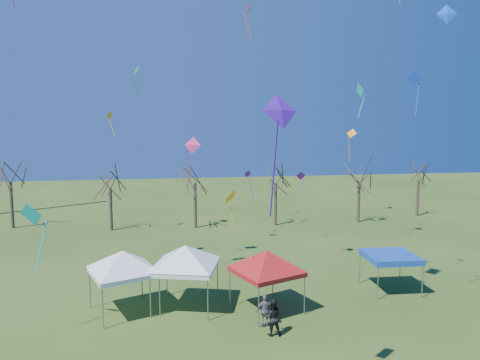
# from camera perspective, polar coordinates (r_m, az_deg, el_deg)

# --- Properties ---
(ground) EXTENTS (140.00, 140.00, 0.00)m
(ground) POSITION_cam_1_polar(r_m,az_deg,el_deg) (22.13, 5.40, -20.32)
(ground) COLOR #2E4B18
(ground) RESTS_ON ground
(tree_0) EXTENTS (3.83, 3.83, 8.44)m
(tree_0) POSITION_cam_1_polar(r_m,az_deg,el_deg) (49.03, -28.42, 1.76)
(tree_0) COLOR #3D2D21
(tree_0) RESTS_ON ground
(tree_1) EXTENTS (3.42, 3.42, 7.54)m
(tree_1) POSITION_cam_1_polar(r_m,az_deg,el_deg) (44.18, -17.00, 0.91)
(tree_1) COLOR #3D2D21
(tree_1) RESTS_ON ground
(tree_2) EXTENTS (3.71, 3.71, 8.18)m
(tree_2) POSITION_cam_1_polar(r_m,az_deg,el_deg) (43.62, -6.05, 1.76)
(tree_2) COLOR #3D2D21
(tree_2) RESTS_ON ground
(tree_3) EXTENTS (3.59, 3.59, 7.91)m
(tree_3) POSITION_cam_1_polar(r_m,az_deg,el_deg) (44.68, 4.79, 1.61)
(tree_3) COLOR #3D2D21
(tree_3) RESTS_ON ground
(tree_4) EXTENTS (3.58, 3.58, 7.89)m
(tree_4) POSITION_cam_1_polar(r_m,az_deg,el_deg) (47.86, 15.67, 1.70)
(tree_4) COLOR #3D2D21
(tree_4) RESTS_ON ground
(tree_5) EXTENTS (3.39, 3.39, 7.46)m
(tree_5) POSITION_cam_1_polar(r_m,az_deg,el_deg) (53.77, 22.77, 1.61)
(tree_5) COLOR #3D2D21
(tree_5) RESTS_ON ground
(tent_white_west) EXTENTS (4.26, 4.26, 4.02)m
(tent_white_west) POSITION_cam_1_polar(r_m,az_deg,el_deg) (24.56, -15.37, -9.61)
(tent_white_west) COLOR gray
(tent_white_west) RESTS_ON ground
(tent_white_mid) EXTENTS (4.54, 4.54, 4.18)m
(tent_white_mid) POSITION_cam_1_polar(r_m,az_deg,el_deg) (24.46, -7.31, -9.18)
(tent_white_mid) COLOR gray
(tent_white_mid) RESTS_ON ground
(tent_red) EXTENTS (4.22, 4.22, 3.98)m
(tent_red) POSITION_cam_1_polar(r_m,az_deg,el_deg) (23.92, 3.57, -9.90)
(tent_red) COLOR gray
(tent_red) RESTS_ON ground
(tent_blue) EXTENTS (3.17, 3.17, 2.34)m
(tent_blue) POSITION_cam_1_polar(r_m,az_deg,el_deg) (28.67, 19.42, -9.65)
(tent_blue) COLOR gray
(tent_blue) RESTS_ON ground
(person_grey) EXTENTS (1.02, 0.48, 1.70)m
(person_grey) POSITION_cam_1_polar(r_m,az_deg,el_deg) (22.88, 3.37, -17.00)
(person_grey) COLOR slate
(person_grey) RESTS_ON ground
(person_dark) EXTENTS (1.00, 0.84, 1.84)m
(person_dark) POSITION_cam_1_polar(r_m,az_deg,el_deg) (22.06, 4.40, -17.76)
(person_dark) COLOR black
(person_dark) RESTS_ON ground
(kite_1) EXTENTS (1.01, 1.08, 2.08)m
(kite_1) POSITION_cam_1_polar(r_m,az_deg,el_deg) (22.18, -1.35, -2.32)
(kite_1) COLOR yellow
(kite_1) RESTS_ON ground
(kite_19) EXTENTS (0.88, 0.61, 2.29)m
(kite_19) POSITION_cam_1_polar(r_m,az_deg,el_deg) (38.15, 8.12, 0.49)
(kite_19) COLOR purple
(kite_19) RESTS_ON ground
(kite_13) EXTENTS (0.81, 0.95, 2.26)m
(kite_13) POSITION_cam_1_polar(r_m,az_deg,el_deg) (41.74, -17.03, 8.15)
(kite_13) COLOR yellow
(kite_13) RESTS_ON ground
(kite_0) EXTENTS (1.02, 0.71, 3.34)m
(kite_0) POSITION_cam_1_polar(r_m,az_deg,el_deg) (23.79, 25.85, 19.13)
(kite_0) COLOR blue
(kite_0) RESTS_ON ground
(kite_17) EXTENTS (0.86, 0.90, 2.72)m
(kite_17) POSITION_cam_1_polar(r_m,az_deg,el_deg) (28.70, 22.25, 12.36)
(kite_17) COLOR blue
(kite_17) RESTS_ON ground
(kite_5) EXTENTS (1.34, 0.90, 4.00)m
(kite_5) POSITION_cam_1_polar(r_m,az_deg,el_deg) (13.63, 5.41, 8.99)
(kite_5) COLOR #4C18AB
(kite_5) RESTS_ON ground
(kite_25) EXTENTS (0.38, 0.82, 1.83)m
(kite_25) POSITION_cam_1_polar(r_m,az_deg,el_deg) (23.06, 15.76, 11.36)
(kite_25) COLOR #0ED5B9
(kite_25) RESTS_ON ground
(kite_12) EXTENTS (1.19, 1.21, 3.35)m
(kite_12) POSITION_cam_1_polar(r_m,az_deg,el_deg) (44.53, 14.64, 6.00)
(kite_12) COLOR orange
(kite_12) RESTS_ON ground
(kite_2) EXTENTS (0.95, 1.26, 2.76)m
(kite_2) POSITION_cam_1_polar(r_m,az_deg,el_deg) (41.12, -13.74, 13.91)
(kite_2) COLOR #16932E
(kite_2) RESTS_ON ground
(kite_14) EXTENTS (1.47, 1.25, 3.52)m
(kite_14) POSITION_cam_1_polar(r_m,az_deg,el_deg) (23.07, -25.98, -4.17)
(kite_14) COLOR #0DB5C5
(kite_14) RESTS_ON ground
(kite_11) EXTENTS (1.31, 0.98, 2.86)m
(kite_11) POSITION_cam_1_polar(r_m,az_deg,el_deg) (31.97, -6.38, 4.62)
(kite_11) COLOR #D83078
(kite_11) RESTS_ON ground
(kite_24) EXTENTS (0.64, 1.01, 2.48)m
(kite_24) POSITION_cam_1_polar(r_m,az_deg,el_deg) (28.38, 1.09, 21.85)
(kite_24) COLOR #F23916
(kite_24) RESTS_ON ground
(kite_22) EXTENTS (0.98, 0.88, 2.71)m
(kite_22) POSITION_cam_1_polar(r_m,az_deg,el_deg) (39.64, 1.05, 0.70)
(kite_22) COLOR #5D19B3
(kite_22) RESTS_ON ground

